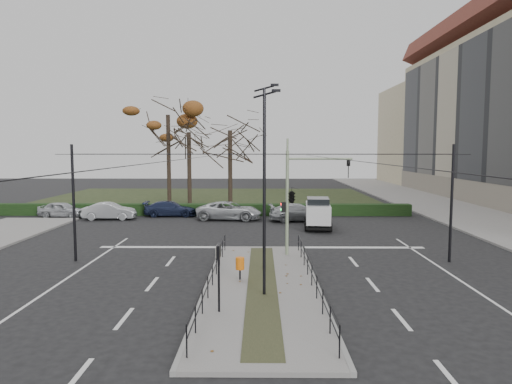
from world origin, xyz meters
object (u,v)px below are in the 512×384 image
at_px(white_van, 318,212).
at_px(bare_tree_center, 230,136).
at_px(traffic_light, 293,195).
at_px(parked_car_fifth, 299,212).
at_px(info_panel, 219,259).
at_px(parked_car_first, 62,210).
at_px(rust_tree, 168,115).
at_px(parked_car_second, 109,211).
at_px(bare_tree_near, 189,138).
at_px(parked_car_fourth, 229,211).
at_px(streetlamp_median_far, 264,177).
at_px(parked_car_third, 171,209).
at_px(streetlamp_median_near, 265,192).
at_px(litter_bin, 240,264).

bearing_deg(white_van, bare_tree_center, 117.15).
height_order(traffic_light, parked_car_fifth, traffic_light).
relative_size(info_panel, parked_car_first, 0.60).
distance_m(parked_car_first, rust_tree, 15.63).
xyz_separation_m(info_panel, parked_car_second, (-11.00, 21.76, -1.30)).
xyz_separation_m(parked_car_second, white_van, (16.61, -4.13, 0.48)).
bearing_deg(white_van, parked_car_second, 166.03).
bearing_deg(bare_tree_near, parked_car_fifth, -47.43).
relative_size(traffic_light, bare_tree_center, 0.55).
height_order(traffic_light, parked_car_fourth, traffic_light).
xyz_separation_m(info_panel, streetlamp_median_far, (1.62, 5.61, 2.49)).
height_order(parked_car_third, parked_car_fourth, parked_car_fourth).
bearing_deg(white_van, parked_car_fourth, 148.21).
bearing_deg(rust_tree, info_panel, -75.95).
relative_size(parked_car_third, bare_tree_near, 0.45).
xyz_separation_m(streetlamp_median_far, rust_tree, (-10.07, 28.18, 4.94)).
distance_m(parked_car_first, parked_car_fourth, 14.30).
bearing_deg(parked_car_fourth, streetlamp_median_far, -164.12).
relative_size(parked_car_third, parked_car_fifth, 0.94).
bearing_deg(info_panel, streetlamp_median_near, 49.42).
bearing_deg(white_van, streetlamp_median_far, -108.38).
relative_size(parked_car_third, parked_car_fourth, 0.84).
xyz_separation_m(litter_bin, bare_tree_center, (-2.26, 27.96, 6.33)).
bearing_deg(streetlamp_median_near, bare_tree_center, 96.28).
distance_m(traffic_light, bare_tree_center, 24.05).
bearing_deg(info_panel, streetlamp_median_far, 73.90).
bearing_deg(traffic_light, parked_car_second, 137.23).
bearing_deg(parked_car_first, bare_tree_near, -37.49).
bearing_deg(parked_car_third, traffic_light, -149.20).
height_order(info_panel, streetlamp_median_far, streetlamp_median_far).
bearing_deg(parked_car_first, bare_tree_center, -50.48).
distance_m(litter_bin, bare_tree_near, 30.11).
distance_m(parked_car_third, parked_car_fourth, 5.55).
distance_m(info_panel, streetlamp_median_far, 6.35).
bearing_deg(parked_car_third, white_van, -118.38).
relative_size(bare_tree_center, bare_tree_near, 1.02).
bearing_deg(bare_tree_near, parked_car_second, -114.38).
distance_m(litter_bin, rust_tree, 32.35).
bearing_deg(white_van, rust_tree, 131.03).
height_order(parked_car_third, rust_tree, rust_tree).
xyz_separation_m(streetlamp_median_near, parked_car_fifth, (2.92, 19.25, -3.41)).
xyz_separation_m(traffic_light, white_van, (2.44, 8.98, -2.19)).
distance_m(white_van, bare_tree_near, 19.90).
xyz_separation_m(rust_tree, parked_car_fifth, (12.98, -12.67, -8.72)).
bearing_deg(bare_tree_center, rust_tree, 164.31).
bearing_deg(rust_tree, bare_tree_near, -25.56).
height_order(rust_tree, parked_car_fifth, rust_tree).
relative_size(parked_car_first, parked_car_third, 0.87).
xyz_separation_m(litter_bin, bare_tree_near, (-6.62, 28.72, 6.17)).
distance_m(litter_bin, parked_car_fourth, 17.95).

